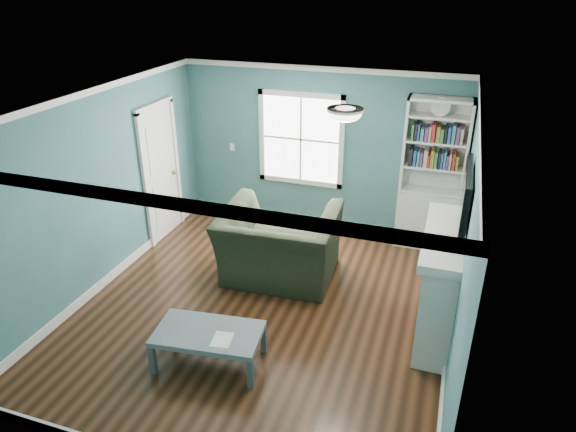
% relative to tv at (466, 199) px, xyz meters
% --- Properties ---
extents(floor, '(5.00, 5.00, 0.00)m').
position_rel_tv_xyz_m(floor, '(-2.20, -0.20, -1.72)').
color(floor, black).
rests_on(floor, ground).
extents(room_walls, '(5.00, 5.00, 5.00)m').
position_rel_tv_xyz_m(room_walls, '(-2.20, -0.20, -0.14)').
color(room_walls, '#375F69').
rests_on(room_walls, ground).
extents(trim, '(4.50, 5.00, 2.60)m').
position_rel_tv_xyz_m(trim, '(-2.20, -0.20, -0.49)').
color(trim, white).
rests_on(trim, ground).
extents(window, '(1.40, 0.06, 1.50)m').
position_rel_tv_xyz_m(window, '(-2.50, 2.29, -0.27)').
color(window, white).
rests_on(window, room_walls).
extents(bookshelf, '(0.90, 0.35, 2.31)m').
position_rel_tv_xyz_m(bookshelf, '(-0.43, 2.10, -0.80)').
color(bookshelf, silver).
rests_on(bookshelf, ground).
extents(fireplace, '(0.44, 1.58, 1.30)m').
position_rel_tv_xyz_m(fireplace, '(-0.12, 0.00, -1.09)').
color(fireplace, black).
rests_on(fireplace, ground).
extents(tv, '(0.06, 1.10, 0.65)m').
position_rel_tv_xyz_m(tv, '(0.00, 0.00, 0.00)').
color(tv, black).
rests_on(tv, fireplace).
extents(door, '(0.12, 0.98, 2.17)m').
position_rel_tv_xyz_m(door, '(-4.42, 1.20, -0.65)').
color(door, silver).
rests_on(door, ground).
extents(ceiling_fixture, '(0.38, 0.38, 0.15)m').
position_rel_tv_xyz_m(ceiling_fixture, '(-1.30, -0.10, 0.82)').
color(ceiling_fixture, white).
rests_on(ceiling_fixture, room_walls).
extents(light_switch, '(0.08, 0.01, 0.12)m').
position_rel_tv_xyz_m(light_switch, '(-3.70, 2.28, -0.52)').
color(light_switch, white).
rests_on(light_switch, room_walls).
extents(recliner, '(1.59, 1.08, 1.34)m').
position_rel_tv_xyz_m(recliner, '(-2.26, 0.53, -1.06)').
color(recliner, '#252E1C').
rests_on(recliner, ground).
extents(coffee_table, '(1.20, 0.75, 0.41)m').
position_rel_tv_xyz_m(coffee_table, '(-2.40, -1.34, -1.37)').
color(coffee_table, '#474D55').
rests_on(coffee_table, ground).
extents(paper_sheet, '(0.23, 0.28, 0.00)m').
position_rel_tv_xyz_m(paper_sheet, '(-2.20, -1.42, -1.31)').
color(paper_sheet, white).
rests_on(paper_sheet, coffee_table).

